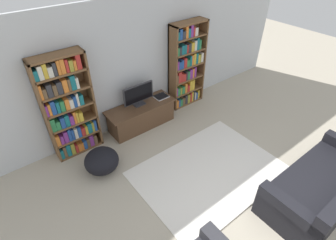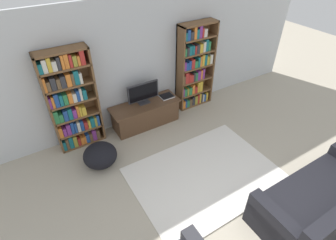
# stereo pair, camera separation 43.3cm
# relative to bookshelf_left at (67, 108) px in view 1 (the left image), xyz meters

# --- Properties ---
(wall_back) EXTENTS (8.80, 0.06, 2.60)m
(wall_back) POSITION_rel_bookshelf_left_xyz_m (1.41, 0.18, 0.33)
(wall_back) COLOR silver
(wall_back) RESTS_ON ground_plane
(bookshelf_left) EXTENTS (0.88, 0.30, 1.97)m
(bookshelf_left) POSITION_rel_bookshelf_left_xyz_m (0.00, 0.00, 0.00)
(bookshelf_left) COLOR brown
(bookshelf_left) RESTS_ON ground_plane
(bookshelf_right) EXTENTS (0.88, 0.30, 1.97)m
(bookshelf_right) POSITION_rel_bookshelf_left_xyz_m (2.75, 0.00, -0.01)
(bookshelf_right) COLOR brown
(bookshelf_right) RESTS_ON ground_plane
(tv_stand) EXTENTS (1.49, 0.53, 0.52)m
(tv_stand) POSITION_rel_bookshelf_left_xyz_m (1.41, -0.14, -0.71)
(tv_stand) COLOR brown
(tv_stand) RESTS_ON ground_plane
(television) EXTENTS (0.69, 0.16, 0.47)m
(television) POSITION_rel_bookshelf_left_xyz_m (1.41, -0.10, -0.20)
(television) COLOR #2D2D33
(television) RESTS_ON tv_stand
(laptop) EXTENTS (0.29, 0.24, 0.03)m
(laptop) POSITION_rel_bookshelf_left_xyz_m (1.95, -0.13, -0.44)
(laptop) COLOR silver
(laptop) RESTS_ON tv_stand
(area_rug) EXTENTS (2.51, 1.82, 0.02)m
(area_rug) POSITION_rel_bookshelf_left_xyz_m (1.61, -2.01, -0.96)
(area_rug) COLOR white
(area_rug) RESTS_ON ground_plane
(couch_right_sofa) EXTENTS (2.05, 0.95, 0.80)m
(couch_right_sofa) POSITION_rel_bookshelf_left_xyz_m (2.59, -3.50, -0.69)
(couch_right_sofa) COLOR black
(couch_right_sofa) RESTS_ON ground_plane
(beanbag_ottoman) EXTENTS (0.61, 0.61, 0.42)m
(beanbag_ottoman) POSITION_rel_bookshelf_left_xyz_m (0.14, -0.79, -0.76)
(beanbag_ottoman) COLOR black
(beanbag_ottoman) RESTS_ON ground_plane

